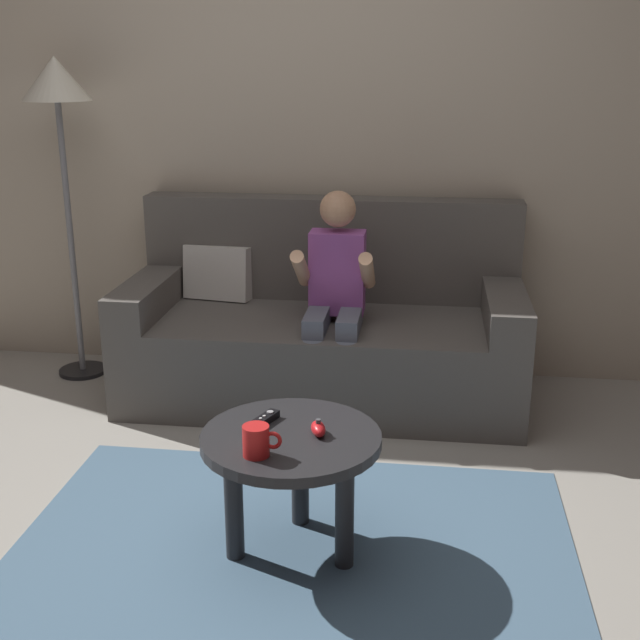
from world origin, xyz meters
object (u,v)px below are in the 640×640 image
at_px(coffee_table, 291,455).
at_px(game_remote_black_near_edge, 264,420).
at_px(couch, 323,333).
at_px(floor_lamp, 58,104).
at_px(nunchuk_red, 318,429).
at_px(person_seated_on_couch, 335,292).
at_px(coffee_mug, 257,441).

xyz_separation_m(coffee_table, game_remote_black_near_edge, (-0.10, 0.06, 0.09)).
relative_size(couch, floor_lamp, 1.17).
height_order(couch, game_remote_black_near_edge, couch).
bearing_deg(nunchuk_red, person_seated_on_couch, 93.95).
bearing_deg(person_seated_on_couch, game_remote_black_near_edge, -95.59).
height_order(couch, nunchuk_red, couch).
bearing_deg(couch, nunchuk_red, -83.24).
relative_size(person_seated_on_couch, nunchuk_red, 10.04).
xyz_separation_m(couch, floor_lamp, (-1.26, 0.10, 1.03)).
relative_size(person_seated_on_couch, coffee_table, 1.74).
bearing_deg(person_seated_on_couch, coffee_table, -90.34).
height_order(coffee_table, game_remote_black_near_edge, game_remote_black_near_edge).
distance_m(game_remote_black_near_edge, coffee_mug, 0.22).
relative_size(coffee_table, game_remote_black_near_edge, 3.99).
bearing_deg(floor_lamp, couch, -4.57).
relative_size(person_seated_on_couch, coffee_mug, 8.43).
xyz_separation_m(person_seated_on_couch, coffee_table, (-0.01, -1.14, -0.21)).
bearing_deg(person_seated_on_couch, couch, 112.40).
bearing_deg(game_remote_black_near_edge, person_seated_on_couch, 84.41).
height_order(coffee_table, floor_lamp, floor_lamp).
bearing_deg(floor_lamp, game_remote_black_near_edge, -48.21).
height_order(person_seated_on_couch, nunchuk_red, person_seated_on_couch).
bearing_deg(floor_lamp, coffee_table, -47.18).
bearing_deg(floor_lamp, coffee_mug, -51.83).
relative_size(coffee_table, floor_lamp, 0.37).
bearing_deg(coffee_table, game_remote_black_near_edge, 149.43).
height_order(coffee_mug, floor_lamp, floor_lamp).
relative_size(nunchuk_red, coffee_mug, 0.84).
height_order(coffee_table, coffee_mug, coffee_mug).
relative_size(couch, game_remote_black_near_edge, 12.74).
relative_size(coffee_table, coffee_mug, 4.84).
relative_size(coffee_table, nunchuk_red, 5.76).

